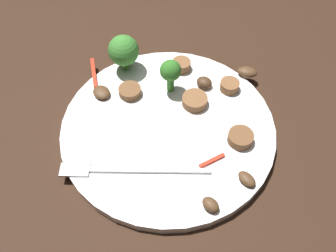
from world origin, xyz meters
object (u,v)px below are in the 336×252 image
at_px(sausage_slice_3, 195,101).
at_px(pepper_strip_1, 212,161).
at_px(mushroom_1, 247,72).
at_px(mushroom_2, 211,205).
at_px(sausage_slice_4, 230,86).
at_px(mushroom_3, 247,179).
at_px(broccoli_floret_1, 124,51).
at_px(plate, 168,129).
at_px(pepper_strip_0, 94,73).
at_px(mushroom_0, 204,83).
at_px(mushroom_4, 102,92).
at_px(sausage_slice_0, 240,138).
at_px(fork, 123,170).
at_px(sausage_slice_1, 130,91).
at_px(broccoli_floret_0, 167,72).
at_px(sausage_slice_2, 181,65).

xyz_separation_m(sausage_slice_3, pepper_strip_1, (-0.02, 0.09, -0.00)).
distance_m(mushroom_1, mushroom_2, 0.21).
height_order(sausage_slice_4, mushroom_3, sausage_slice_4).
xyz_separation_m(broccoli_floret_1, mushroom_1, (-0.18, 0.00, -0.03)).
distance_m(plate, pepper_strip_0, 0.14).
height_order(sausage_slice_4, mushroom_0, same).
bearing_deg(plate, mushroom_4, -27.45).
xyz_separation_m(mushroom_3, pepper_strip_1, (0.04, -0.02, -0.00)).
bearing_deg(mushroom_1, sausage_slice_0, 81.80).
bearing_deg(mushroom_0, fork, 55.99).
bearing_deg(sausage_slice_4, mushroom_3, 95.69).
bearing_deg(fork, mushroom_3, 175.48).
xyz_separation_m(plate, pepper_strip_1, (-0.06, 0.05, 0.01)).
relative_size(sausage_slice_1, mushroom_1, 1.11).
height_order(broccoli_floret_0, pepper_strip_1, broccoli_floret_0).
distance_m(fork, mushroom_2, 0.11).
xyz_separation_m(sausage_slice_2, sausage_slice_3, (-0.02, 0.07, -0.00)).
height_order(mushroom_2, mushroom_3, mushroom_2).
height_order(sausage_slice_1, pepper_strip_0, sausage_slice_1).
bearing_deg(mushroom_2, sausage_slice_4, -99.00).
relative_size(plate, mushroom_1, 10.02).
relative_size(mushroom_0, pepper_strip_0, 0.39).
xyz_separation_m(mushroom_1, mushroom_4, (0.20, 0.05, -0.00)).
height_order(mushroom_0, mushroom_4, mushroom_0).
bearing_deg(fork, mushroom_4, -71.67).
height_order(mushroom_1, pepper_strip_0, mushroom_1).
relative_size(sausage_slice_3, sausage_slice_4, 1.29).
distance_m(plate, sausage_slice_1, 0.08).
xyz_separation_m(sausage_slice_3, pepper_strip_0, (0.15, -0.05, -0.00)).
distance_m(broccoli_floret_1, sausage_slice_2, 0.09).
bearing_deg(mushroom_4, fork, 110.70).
distance_m(broccoli_floret_0, pepper_strip_1, 0.13).
height_order(mushroom_4, pepper_strip_0, mushroom_4).
height_order(broccoli_floret_0, mushroom_2, broccoli_floret_0).
bearing_deg(mushroom_3, mushroom_0, -71.54).
relative_size(broccoli_floret_1, sausage_slice_3, 1.65).
bearing_deg(broccoli_floret_1, pepper_strip_0, 18.13).
xyz_separation_m(broccoli_floret_0, sausage_slice_0, (-0.10, 0.08, -0.03)).
bearing_deg(broccoli_floret_1, mushroom_4, 62.88).
xyz_separation_m(sausage_slice_3, mushroom_3, (-0.06, 0.11, -0.00)).
relative_size(broccoli_floret_1, sausage_slice_0, 1.76).
bearing_deg(mushroom_1, pepper_strip_0, 2.82).
distance_m(mushroom_1, pepper_strip_0, 0.22).
relative_size(sausage_slice_1, sausage_slice_3, 0.90).
distance_m(mushroom_3, pepper_strip_0, 0.26).
bearing_deg(sausage_slice_1, broccoli_floret_0, -167.65).
relative_size(fork, mushroom_2, 8.34).
height_order(sausage_slice_0, mushroom_1, same).
xyz_separation_m(mushroom_0, pepper_strip_0, (0.16, -0.01, -0.00)).
bearing_deg(mushroom_2, fork, -21.45).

